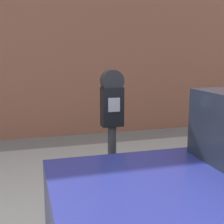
# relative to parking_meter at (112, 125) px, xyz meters

# --- Properties ---
(sidewalk) EXTENTS (24.00, 2.80, 0.10)m
(sidewalk) POSITION_rel_parking_meter_xyz_m (-0.16, 1.14, -0.98)
(sidewalk) COLOR #9E9B96
(sidewalk) RESTS_ON ground_plane
(building_facade) EXTENTS (24.00, 0.30, 5.23)m
(building_facade) POSITION_rel_parking_meter_xyz_m (-0.16, 3.78, 1.58)
(building_facade) COLOR #935642
(building_facade) RESTS_ON ground_plane
(parking_meter) EXTENTS (0.19, 0.12, 1.41)m
(parking_meter) POSITION_rel_parking_meter_xyz_m (0.00, 0.00, 0.00)
(parking_meter) COLOR #2D2D30
(parking_meter) RESTS_ON sidewalk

